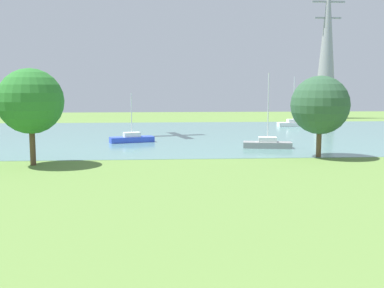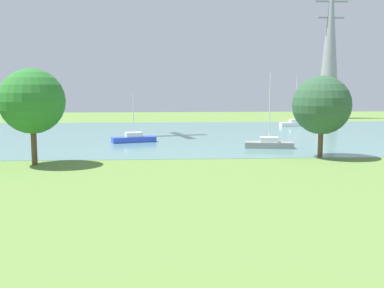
{
  "view_description": "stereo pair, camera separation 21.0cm",
  "coord_description": "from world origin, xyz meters",
  "px_view_note": "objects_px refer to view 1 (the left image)",
  "views": [
    {
      "loc": [
        -2.99,
        -8.02,
        6.13
      ],
      "look_at": [
        -1.2,
        17.49,
        2.89
      ],
      "focal_mm": 42.53,
      "sensor_mm": 36.0,
      "label": 1
    },
    {
      "loc": [
        -2.78,
        -8.03,
        6.13
      ],
      "look_at": [
        -1.2,
        17.49,
        2.89
      ],
      "focal_mm": 42.53,
      "sensor_mm": 36.0,
      "label": 2
    }
  ],
  "objects_px": {
    "sailboat_gray": "(267,143)",
    "tree_west_far": "(320,105)",
    "sailboat_blue": "(132,138)",
    "electricity_pylon": "(327,46)",
    "sailboat_white": "(293,123)",
    "tree_west_near": "(31,101)"
  },
  "relations": [
    {
      "from": "tree_west_near",
      "to": "tree_west_far",
      "type": "xyz_separation_m",
      "value": [
        23.77,
        2.45,
        -0.46
      ]
    },
    {
      "from": "sailboat_blue",
      "to": "electricity_pylon",
      "type": "bearing_deg",
      "value": 46.3
    },
    {
      "from": "tree_west_near",
      "to": "tree_west_far",
      "type": "distance_m",
      "value": 23.9
    },
    {
      "from": "tree_west_near",
      "to": "electricity_pylon",
      "type": "height_order",
      "value": "electricity_pylon"
    },
    {
      "from": "sailboat_gray",
      "to": "sailboat_white",
      "type": "height_order",
      "value": "sailboat_white"
    },
    {
      "from": "sailboat_blue",
      "to": "sailboat_gray",
      "type": "bearing_deg",
      "value": -22.24
    },
    {
      "from": "sailboat_blue",
      "to": "electricity_pylon",
      "type": "xyz_separation_m",
      "value": [
        35.36,
        37.0,
        13.44
      ]
    },
    {
      "from": "sailboat_gray",
      "to": "tree_west_far",
      "type": "bearing_deg",
      "value": -63.33
    },
    {
      "from": "sailboat_gray",
      "to": "sailboat_blue",
      "type": "xyz_separation_m",
      "value": [
        -13.86,
        5.67,
        -0.02
      ]
    },
    {
      "from": "sailboat_blue",
      "to": "electricity_pylon",
      "type": "relative_size",
      "value": 0.2
    },
    {
      "from": "tree_west_near",
      "to": "electricity_pylon",
      "type": "distance_m",
      "value": 66.96
    },
    {
      "from": "sailboat_white",
      "to": "tree_west_near",
      "type": "bearing_deg",
      "value": -132.81
    },
    {
      "from": "sailboat_white",
      "to": "tree_west_near",
      "type": "height_order",
      "value": "sailboat_white"
    },
    {
      "from": "sailboat_gray",
      "to": "electricity_pylon",
      "type": "bearing_deg",
      "value": 63.26
    },
    {
      "from": "sailboat_white",
      "to": "tree_west_far",
      "type": "distance_m",
      "value": 31.52
    },
    {
      "from": "tree_west_far",
      "to": "electricity_pylon",
      "type": "relative_size",
      "value": 0.26
    },
    {
      "from": "sailboat_blue",
      "to": "electricity_pylon",
      "type": "distance_m",
      "value": 52.91
    },
    {
      "from": "tree_west_far",
      "to": "sailboat_white",
      "type": "bearing_deg",
      "value": 77.49
    },
    {
      "from": "electricity_pylon",
      "to": "sailboat_blue",
      "type": "bearing_deg",
      "value": -133.7
    },
    {
      "from": "sailboat_gray",
      "to": "tree_west_far",
      "type": "xyz_separation_m",
      "value": [
        3.07,
        -6.12,
        4.07
      ]
    },
    {
      "from": "tree_west_far",
      "to": "electricity_pylon",
      "type": "height_order",
      "value": "electricity_pylon"
    },
    {
      "from": "sailboat_white",
      "to": "sailboat_blue",
      "type": "bearing_deg",
      "value": -141.69
    }
  ]
}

